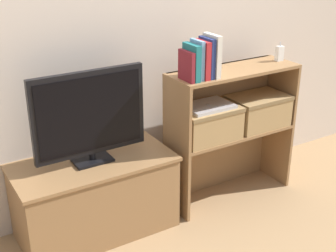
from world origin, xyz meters
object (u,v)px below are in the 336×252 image
at_px(book_crimson, 202,60).
at_px(book_ivory, 212,56).
at_px(book_skyblue, 197,60).
at_px(storage_basket_right, 258,109).
at_px(baby_monitor, 279,53).
at_px(book_navy, 207,58).
at_px(storage_basket_left, 207,122).
at_px(book_maroon, 186,66).
at_px(laptop, 208,106).
at_px(tv, 90,115).
at_px(book_teal, 192,62).
at_px(tv_stand, 95,196).

xyz_separation_m(book_crimson, book_ivory, (0.07, -0.00, 0.01)).
xyz_separation_m(book_skyblue, storage_basket_right, (0.53, 0.03, -0.42)).
height_order(book_ivory, baby_monitor, book_ivory).
bearing_deg(book_skyblue, book_navy, 0.00).
xyz_separation_m(book_crimson, book_navy, (0.04, 0.00, 0.01)).
relative_size(book_skyblue, book_crimson, 1.03).
height_order(book_crimson, storage_basket_left, book_crimson).
distance_m(book_maroon, laptop, 0.35).
xyz_separation_m(book_maroon, book_crimson, (0.11, 0.00, 0.02)).
relative_size(book_ivory, storage_basket_left, 0.64).
bearing_deg(book_ivory, baby_monitor, 4.74).
height_order(book_skyblue, baby_monitor, book_skyblue).
bearing_deg(storage_basket_right, book_maroon, -176.75).
bearing_deg(book_ivory, book_skyblue, 180.00).
xyz_separation_m(book_crimson, laptop, (0.08, 0.03, -0.31)).
xyz_separation_m(baby_monitor, storage_basket_right, (-0.17, -0.02, -0.36)).
bearing_deg(baby_monitor, book_navy, -175.53).
bearing_deg(book_navy, storage_basket_left, 37.20).
bearing_deg(storage_basket_right, book_skyblue, -176.30).
distance_m(book_crimson, storage_basket_right, 0.65).
bearing_deg(tv, book_skyblue, -10.67).
distance_m(book_teal, book_ivory, 0.14).
bearing_deg(book_navy, book_skyblue, -180.00).
bearing_deg(baby_monitor, tv, 176.99).
distance_m(tv, book_maroon, 0.62).
bearing_deg(storage_basket_right, book_teal, -176.55).
bearing_deg(book_crimson, laptop, 23.02).
xyz_separation_m(tv_stand, storage_basket_right, (1.16, -0.09, 0.35)).
bearing_deg(storage_basket_left, baby_monitor, 1.47).
bearing_deg(book_teal, book_maroon, 180.00).
distance_m(book_maroon, book_navy, 0.14).
relative_size(book_maroon, book_navy, 0.75).
relative_size(book_teal, baby_monitor, 1.65).
height_order(tv, book_ivory, book_ivory).
bearing_deg(book_ivory, book_teal, 180.00).
bearing_deg(book_crimson, tv_stand, 169.72).
relative_size(baby_monitor, storage_basket_left, 0.33).
height_order(book_skyblue, storage_basket_left, book_skyblue).
relative_size(book_navy, storage_basket_left, 0.60).
bearing_deg(tv_stand, book_ivory, -9.31).
bearing_deg(book_teal, book_crimson, 0.00).
bearing_deg(book_crimson, tv, 169.85).
bearing_deg(tv_stand, laptop, -6.62).
relative_size(baby_monitor, laptop, 0.43).
xyz_separation_m(tv_stand, baby_monitor, (1.33, -0.07, 0.71)).
height_order(book_maroon, laptop, book_maroon).
bearing_deg(book_ivory, tv, 170.81).
relative_size(tv_stand, storage_basket_right, 2.38).
height_order(book_skyblue, laptop, book_skyblue).
height_order(book_ivory, storage_basket_right, book_ivory).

